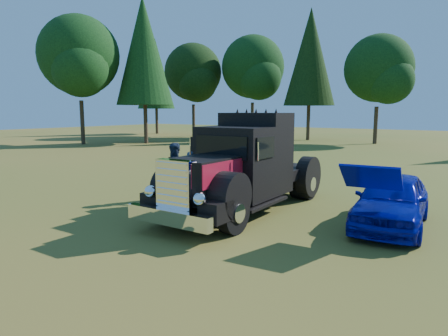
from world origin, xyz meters
TOP-DOWN VIEW (x-y plane):
  - ground at (0.00, 0.00)m, footprint 120.00×120.00m
  - treeline at (-3.55, 27.07)m, footprint 72.10×24.04m
  - diamond_t_truck at (-1.17, 1.24)m, footprint 3.37×7.16m
  - hotrod_coupe at (3.01, 2.05)m, footprint 2.03×4.37m
  - spectator_near at (-2.56, 0.64)m, footprint 0.50×0.70m
  - spectator_far at (-3.83, 1.32)m, footprint 1.21×1.21m
  - distant_teal_car at (-14.44, 24.91)m, footprint 3.30×4.38m

SIDE VIEW (x-z plane):
  - ground at x=0.00m, z-range 0.00..0.00m
  - distant_teal_car at x=-14.44m, z-range 0.00..1.38m
  - hotrod_coupe at x=3.01m, z-range -0.22..1.66m
  - spectator_near at x=-2.56m, z-range 0.00..1.81m
  - spectator_far at x=-3.83m, z-range 0.00..1.98m
  - diamond_t_truck at x=-1.17m, z-range -0.22..2.78m
  - treeline at x=-3.55m, z-range 0.74..14.58m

